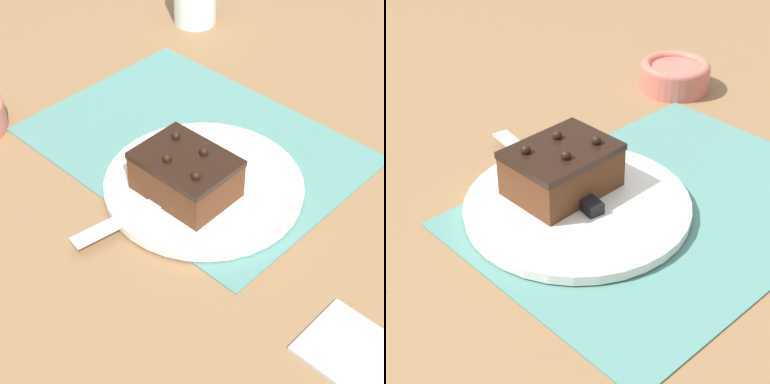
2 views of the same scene
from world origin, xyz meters
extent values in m
plane|color=olive|center=(0.00, 0.00, 0.00)|extent=(3.00, 3.00, 0.00)
cube|color=slate|center=(0.00, 0.00, 0.00)|extent=(0.46, 0.34, 0.00)
cylinder|color=white|center=(-0.08, 0.06, 0.01)|extent=(0.27, 0.27, 0.01)
cube|color=#512D19|center=(-0.08, 0.09, 0.04)|extent=(0.12, 0.09, 0.05)
cube|color=black|center=(-0.08, 0.09, 0.07)|extent=(0.13, 0.10, 0.01)
sphere|color=black|center=(-0.11, 0.11, 0.08)|extent=(0.01, 0.01, 0.01)
sphere|color=black|center=(-0.09, 0.07, 0.08)|extent=(0.01, 0.01, 0.01)
sphere|color=black|center=(-0.06, 0.12, 0.08)|extent=(0.01, 0.01, 0.01)
sphere|color=black|center=(-0.04, 0.07, 0.08)|extent=(0.01, 0.01, 0.01)
cube|color=black|center=(-0.08, 0.06, 0.02)|extent=(0.03, 0.08, 0.01)
cube|color=#B7BABF|center=(-0.06, 0.18, 0.02)|extent=(0.05, 0.16, 0.00)
cube|color=silver|center=(-0.37, 0.14, 0.00)|extent=(0.11, 0.09, 0.01)
camera|label=1|loc=(-0.52, 0.54, 0.58)|focal=60.00mm
camera|label=2|loc=(-0.50, -0.39, 0.45)|focal=60.00mm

